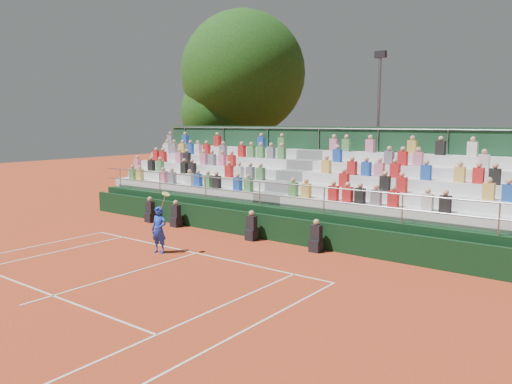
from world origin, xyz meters
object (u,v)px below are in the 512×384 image
Objects in this scene: tennis_player at (159,230)px; tree_east at (243,74)px; tree_west at (223,113)px; floodlight_mast at (378,118)px.

tennis_player is 0.19× the size of tree_east.
tree_west reaches higher than tennis_player.
floodlight_mast is at bearing -0.85° from tree_west.
tree_west is at bearing 123.01° from tennis_player.
tennis_player is 0.27× the size of floodlight_mast.
floodlight_mast is at bearing 81.06° from tennis_player.
tennis_player is 17.00m from tree_west.
tree_east is (1.15, 0.77, 2.54)m from tree_west.
floodlight_mast is at bearing -5.36° from tree_east.
floodlight_mast is (11.09, -0.16, -0.40)m from tree_west.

